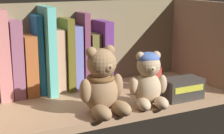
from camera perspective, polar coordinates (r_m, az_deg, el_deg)
name	(u,v)px	position (r cm, az deg, el deg)	size (l,w,h in cm)	color
shelf_board	(104,101)	(103.08, -1.26, -5.18)	(67.55, 30.37, 2.00)	#A87F5B
shelf_back_panel	(81,47)	(113.88, -4.78, 3.14)	(69.95, 1.20, 27.24)	#76694A
shelf_side_panel_right	(204,45)	(118.72, 13.91, 3.22)	(1.60, 32.77, 27.24)	#A87F5B
book_2	(0,54)	(104.36, -16.78, 1.92)	(3.34, 11.14, 24.19)	#BE6E6E
book_3	(14,58)	(105.35, -14.80, 1.29)	(3.18, 10.63, 21.07)	#844E68
book_4	(27,64)	(106.60, -12.83, 0.39)	(3.37, 11.00, 16.90)	#A2552A
book_5	(37,54)	(106.77, -11.42, 1.93)	(1.65, 9.13, 22.16)	#2171BB
book_6	(45,49)	(107.18, -10.24, 2.68)	(2.33, 14.90, 24.56)	#5BBCB1
book_7	(56,60)	(108.76, -8.61, 1.11)	(3.16, 9.29, 17.92)	tan
book_8	(65,54)	(109.41, -7.15, 2.05)	(2.11, 10.96, 20.96)	brown
book_9	(74,57)	(110.55, -5.85, 1.60)	(2.46, 9.22, 18.67)	#676AB8
book_10	(82,50)	(111.09, -4.69, 2.65)	(1.73, 10.06, 22.33)	#6E344F
book_11	(90,59)	(112.72, -3.42, 1.23)	(2.84, 11.12, 16.19)	brown
book_12	(99,52)	(113.65, -1.97, 2.27)	(2.79, 14.05, 19.76)	#5F2B77
teddy_bear_larger	(103,85)	(89.12, -1.47, -2.79)	(12.12, 12.43, 16.46)	#93704C
teddy_bear_smaller	(149,80)	(95.11, 5.62, -2.04)	(10.68, 10.97, 14.01)	tan
pillar_candle	(152,78)	(109.82, 6.09, -1.76)	(5.74, 5.74, 6.49)	#C63833
small_product_box	(182,89)	(102.38, 10.67, -3.28)	(10.76, 6.27, 5.73)	#38332D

